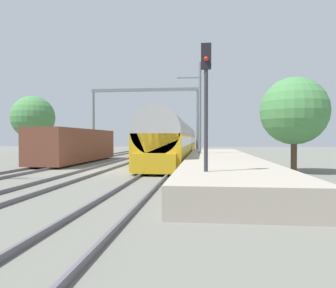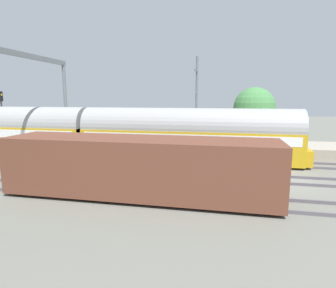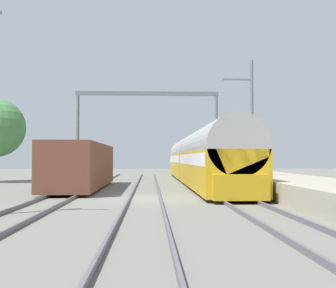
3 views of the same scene
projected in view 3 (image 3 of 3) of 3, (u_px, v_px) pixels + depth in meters
ground at (145, 199)px, 20.46m from camera, size 120.00×120.00×0.00m
track_far_west at (59, 197)px, 20.29m from camera, size 1.52×60.00×0.16m
track_west at (145, 197)px, 20.47m from camera, size 1.52×60.00×0.16m
track_east at (229, 197)px, 20.64m from camera, size 1.52×60.00×0.16m
platform at (293, 186)px, 22.81m from camera, size 4.40×28.00×0.90m
passenger_train at (198, 158)px, 34.43m from camera, size 2.93×32.85×3.82m
freight_car at (82, 166)px, 27.16m from camera, size 2.80×13.00×2.70m
person_crossing at (212, 170)px, 35.09m from camera, size 0.35×0.45×1.73m
railway_signal_far at (206, 145)px, 44.20m from camera, size 0.36×0.30×5.31m
catenary_gantry at (147, 117)px, 37.46m from camera, size 12.59×0.28×7.86m
catenary_pole_east_mid at (251, 123)px, 26.11m from camera, size 1.90×0.20×8.00m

